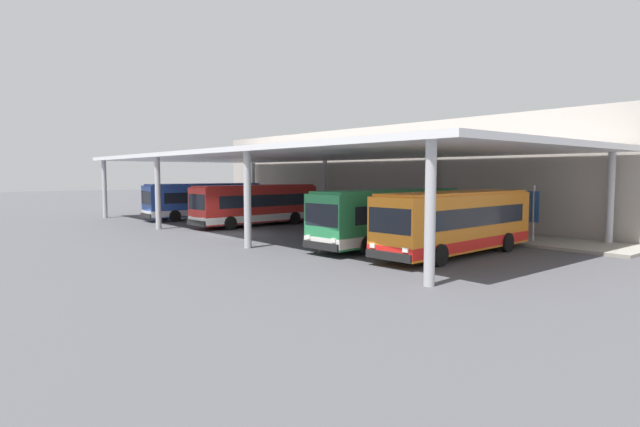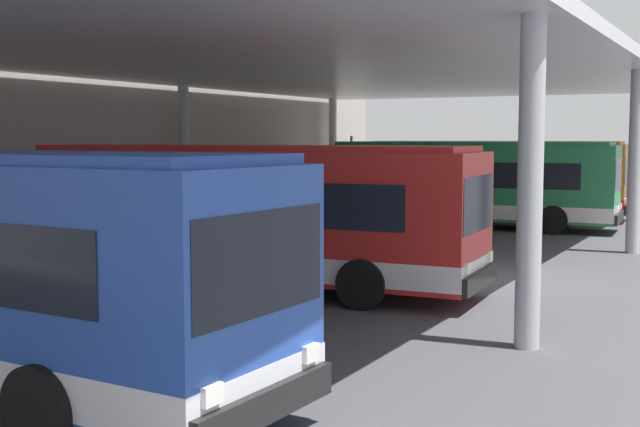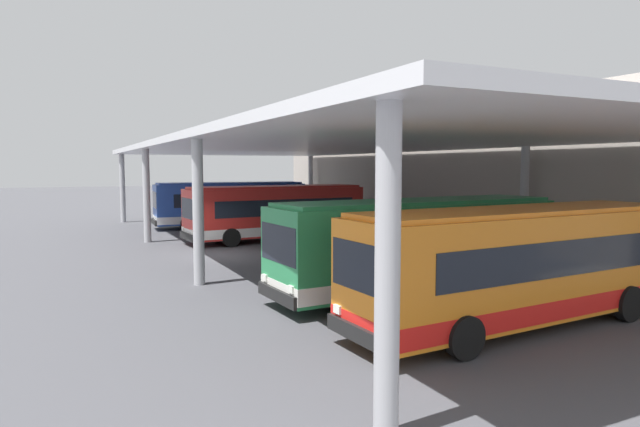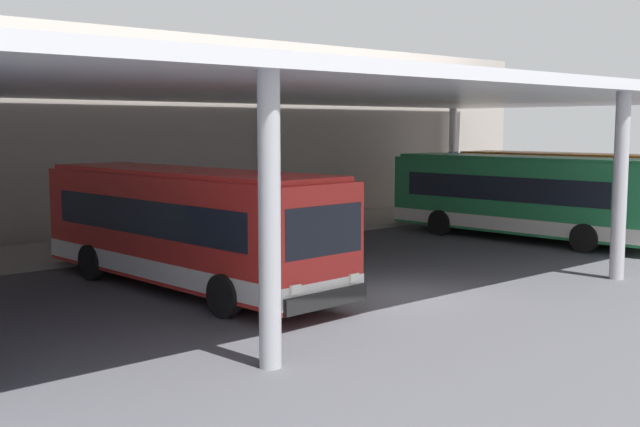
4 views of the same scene
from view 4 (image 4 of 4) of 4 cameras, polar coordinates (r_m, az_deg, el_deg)
name	(u,v)px [view 4 (image 4 of 4)]	position (r m, az deg, el deg)	size (l,w,h in m)	color
ground_plane	(402,296)	(20.10, 6.03, -5.98)	(200.00, 200.00, 0.00)	#47474C
platform_kerb	(166,241)	(29.21, -11.16, -2.00)	(42.00, 4.50, 0.18)	gray
station_building_facade	(122,133)	(31.77, -14.28, 5.71)	(48.00, 1.60, 8.04)	#ADA399
canopy_shelter	(269,92)	(23.72, -3.74, 8.84)	(40.00, 17.00, 5.55)	silver
bus_second_bay	(186,227)	(20.85, -9.79, -0.97)	(3.13, 10.65, 3.17)	red
bus_middle_bay	(521,196)	(30.58, 14.48, 1.24)	(3.14, 10.66, 3.17)	#28844C
bus_far_bay	(574,190)	(34.28, 18.09, 1.66)	(3.10, 10.65, 3.17)	orange
bench_waiting	(93,233)	(27.90, -16.26, -1.34)	(1.80, 0.45, 0.92)	#383D47
trash_bin	(186,222)	(29.91, -9.73, -0.65)	(0.52, 0.52, 0.98)	#236638
banner_sign	(452,174)	(38.50, 9.64, 2.86)	(0.70, 0.12, 3.20)	#B2B2B7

